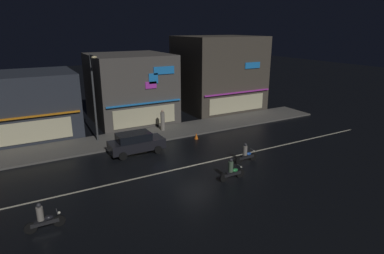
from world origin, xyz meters
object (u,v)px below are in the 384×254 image
(streetlamp_mid, at_px, (94,92))
(pedestrian_on_sidewalk, at_px, (163,121))
(parked_car_near_kerb, at_px, (136,143))
(traffic_cone, at_px, (196,136))
(motorcycle_lead, at_px, (43,219))
(motorcycle_trailing_far, at_px, (232,171))
(motorcycle_opposite_lane, at_px, (246,154))

(streetlamp_mid, xyz_separation_m, pedestrian_on_sidewalk, (6.15, 0.19, -3.41))
(parked_car_near_kerb, bearing_deg, traffic_cone, 5.89)
(motorcycle_lead, bearing_deg, traffic_cone, -154.19)
(motorcycle_trailing_far, xyz_separation_m, traffic_cone, (1.99, 8.12, -0.36))
(motorcycle_opposite_lane, xyz_separation_m, traffic_cone, (-0.59, 6.29, -0.36))
(traffic_cone, bearing_deg, motorcycle_lead, -148.39)
(streetlamp_mid, height_order, traffic_cone, streetlamp_mid)
(motorcycle_opposite_lane, bearing_deg, pedestrian_on_sidewalk, -75.42)
(parked_car_near_kerb, relative_size, motorcycle_trailing_far, 2.26)
(pedestrian_on_sidewalk, height_order, parked_car_near_kerb, pedestrian_on_sidewalk)
(motorcycle_trailing_far, bearing_deg, motorcycle_opposite_lane, -139.36)
(motorcycle_opposite_lane, bearing_deg, parked_car_near_kerb, -40.43)
(motorcycle_lead, xyz_separation_m, motorcycle_opposite_lane, (13.83, 1.86, 0.00))
(streetlamp_mid, relative_size, motorcycle_opposite_lane, 3.88)
(parked_car_near_kerb, bearing_deg, streetlamp_mid, 118.14)
(streetlamp_mid, bearing_deg, motorcycle_opposite_lane, -48.35)
(motorcycle_trailing_far, bearing_deg, pedestrian_on_sidewalk, -85.96)
(pedestrian_on_sidewalk, distance_m, traffic_cone, 3.91)
(streetlamp_mid, distance_m, pedestrian_on_sidewalk, 7.03)
(motorcycle_lead, relative_size, traffic_cone, 3.45)
(motorcycle_lead, xyz_separation_m, motorcycle_trailing_far, (11.25, 0.03, 0.00))
(streetlamp_mid, distance_m, motorcycle_opposite_lane, 13.31)
(parked_car_near_kerb, height_order, motorcycle_lead, parked_car_near_kerb)
(motorcycle_lead, bearing_deg, pedestrian_on_sidewalk, -140.66)
(motorcycle_opposite_lane, distance_m, traffic_cone, 6.33)
(pedestrian_on_sidewalk, relative_size, motorcycle_trailing_far, 1.05)
(parked_car_near_kerb, relative_size, traffic_cone, 7.82)
(parked_car_near_kerb, height_order, traffic_cone, parked_car_near_kerb)
(parked_car_near_kerb, xyz_separation_m, motorcycle_lead, (-7.41, -7.55, -0.24))
(parked_car_near_kerb, distance_m, motorcycle_opposite_lane, 8.58)
(traffic_cone, bearing_deg, streetlamp_mid, 157.70)
(traffic_cone, bearing_deg, parked_car_near_kerb, -174.11)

